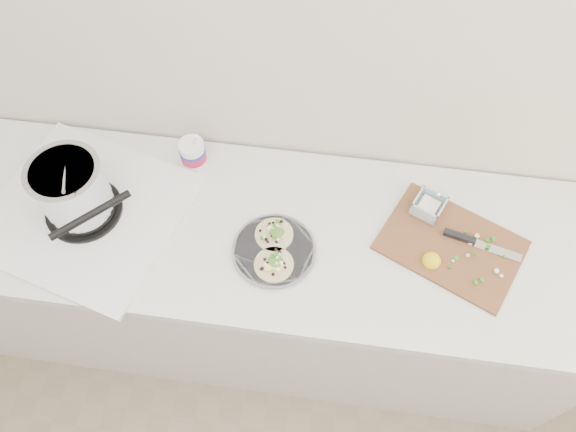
# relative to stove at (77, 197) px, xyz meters

# --- Properties ---
(counter) EXTENTS (2.44, 0.66, 0.90)m
(counter) POSITION_rel_stove_xyz_m (0.52, 0.04, -0.54)
(counter) COLOR silver
(counter) RESTS_ON ground
(stove) EXTENTS (0.73, 0.70, 0.29)m
(stove) POSITION_rel_stove_xyz_m (0.00, 0.00, 0.00)
(stove) COLOR silver
(stove) RESTS_ON counter
(taco_plate) EXTENTS (0.26, 0.26, 0.04)m
(taco_plate) POSITION_rel_stove_xyz_m (0.63, -0.06, -0.08)
(taco_plate) COLOR slate
(taco_plate) RESTS_ON counter
(tub) EXTENTS (0.09, 0.09, 0.20)m
(tub) POSITION_rel_stove_xyz_m (0.31, 0.25, -0.03)
(tub) COLOR white
(tub) RESTS_ON counter
(cutboard) EXTENTS (0.50, 0.44, 0.07)m
(cutboard) POSITION_rel_stove_xyz_m (1.18, 0.05, -0.08)
(cutboard) COLOR brown
(cutboard) RESTS_ON counter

